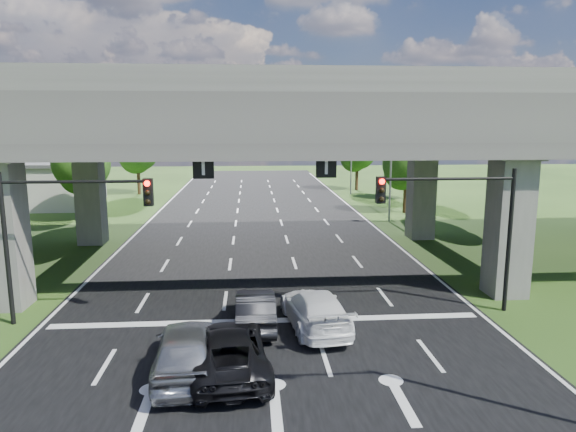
{
  "coord_description": "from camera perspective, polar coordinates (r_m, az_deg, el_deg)",
  "views": [
    {
      "loc": [
        -0.62,
        -15.88,
        7.77
      ],
      "look_at": [
        1.21,
        8.82,
        3.3
      ],
      "focal_mm": 32.0,
      "sensor_mm": 36.0,
      "label": 1
    }
  ],
  "objects": [
    {
      "name": "streetlight_beyond",
      "position": [
        56.93,
        6.69,
        8.22
      ],
      "size": [
        3.38,
        0.25,
        10.0
      ],
      "color": "gray",
      "rests_on": "ground"
    },
    {
      "name": "overpass",
      "position": [
        27.88,
        -3.01,
        10.52
      ],
      "size": [
        80.0,
        15.0,
        10.0
      ],
      "color": "#3E3B38",
      "rests_on": "ground"
    },
    {
      "name": "signal_right",
      "position": [
        21.84,
        18.58,
        0.24
      ],
      "size": [
        5.76,
        0.54,
        6.0
      ],
      "color": "black",
      "rests_on": "ground"
    },
    {
      "name": "streetlight_far",
      "position": [
        41.34,
        10.89,
        7.38
      ],
      "size": [
        3.38,
        0.25,
        10.0
      ],
      "color": "gray",
      "rests_on": "ground"
    },
    {
      "name": "car_trailing",
      "position": [
        16.77,
        -6.66,
        -14.62
      ],
      "size": [
        2.86,
        5.33,
        1.42
      ],
      "primitive_type": "imported",
      "rotation": [
        0.0,
        0.0,
        3.24
      ],
      "color": "black",
      "rests_on": "road"
    },
    {
      "name": "car_silver",
      "position": [
        16.79,
        -11.25,
        -14.33
      ],
      "size": [
        2.2,
        4.91,
        1.64
      ],
      "primitive_type": "imported",
      "rotation": [
        0.0,
        0.0,
        3.2
      ],
      "color": "#9A9CA1",
      "rests_on": "road"
    },
    {
      "name": "ground",
      "position": [
        17.69,
        -1.87,
        -15.84
      ],
      "size": [
        160.0,
        160.0,
        0.0
      ],
      "primitive_type": "plane",
      "color": "#243F14",
      "rests_on": "ground"
    },
    {
      "name": "tree_right_far",
      "position": [
        61.27,
        7.77,
        7.37
      ],
      "size": [
        4.5,
        4.5,
        7.8
      ],
      "color": "black",
      "rests_on": "ground"
    },
    {
      "name": "tree_left_far",
      "position": [
        59.24,
        -16.38,
        7.27
      ],
      "size": [
        4.8,
        4.8,
        8.32
      ],
      "color": "black",
      "rests_on": "ground"
    },
    {
      "name": "tree_left_near",
      "position": [
        44.05,
        -21.96,
        5.65
      ],
      "size": [
        4.5,
        4.5,
        7.8
      ],
      "color": "black",
      "rests_on": "ground"
    },
    {
      "name": "tree_left_mid",
      "position": [
        52.61,
        -22.42,
        5.54
      ],
      "size": [
        3.91,
        3.9,
        6.76
      ],
      "color": "black",
      "rests_on": "ground"
    },
    {
      "name": "road",
      "position": [
        27.02,
        -2.76,
        -6.47
      ],
      "size": [
        18.0,
        120.0,
        0.03
      ],
      "primitive_type": "cube",
      "color": "black",
      "rests_on": "ground"
    },
    {
      "name": "signal_left",
      "position": [
        21.39,
        -23.85,
        -0.3
      ],
      "size": [
        5.76,
        0.54,
        6.0
      ],
      "color": "black",
      "rests_on": "ground"
    },
    {
      "name": "car_dark",
      "position": [
        20.15,
        -3.64,
        -10.26
      ],
      "size": [
        1.49,
        4.24,
        1.39
      ],
      "primitive_type": "imported",
      "rotation": [
        0.0,
        0.0,
        3.15
      ],
      "color": "black",
      "rests_on": "road"
    },
    {
      "name": "car_white",
      "position": [
        20.01,
        3.03,
        -10.32
      ],
      "size": [
        2.64,
        5.2,
        1.45
      ],
      "primitive_type": "imported",
      "rotation": [
        0.0,
        0.0,
        3.27
      ],
      "color": "white",
      "rests_on": "road"
    },
    {
      "name": "tree_right_near",
      "position": [
        46.07,
        13.1,
        5.89
      ],
      "size": [
        4.2,
        4.2,
        7.28
      ],
      "color": "black",
      "rests_on": "ground"
    },
    {
      "name": "tree_right_mid",
      "position": [
        54.61,
        13.63,
        6.17
      ],
      "size": [
        3.91,
        3.9,
        6.76
      ],
      "color": "black",
      "rests_on": "ground"
    }
  ]
}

